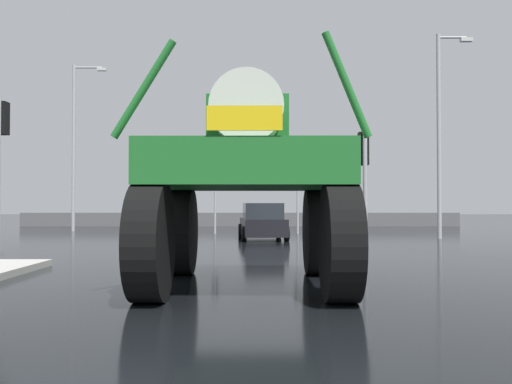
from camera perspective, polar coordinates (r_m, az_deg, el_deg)
ground_plane at (r=21.63m, az=-2.90°, el=-5.14°), size 120.00×120.00×0.00m
oversize_sprayer at (r=10.22m, az=-0.88°, el=1.04°), size 3.90×5.24×4.06m
sedan_ahead at (r=23.80m, az=0.63°, el=-3.07°), size 2.13×4.22×1.52m
traffic_signal_near_left at (r=15.76m, az=-24.34°, el=4.62°), size 0.24×0.54×4.19m
traffic_signal_near_right at (r=14.59m, az=10.79°, el=2.74°), size 0.24×0.54×3.41m
traffic_signal_far_left at (r=28.31m, az=-4.15°, el=0.62°), size 0.24×0.55×3.28m
traffic_signal_far_right at (r=28.31m, az=4.17°, el=1.07°), size 0.24×0.55×3.58m
streetlight_far_left at (r=32.50m, az=-17.74°, el=5.08°), size 1.87×0.24×9.11m
streetlight_far_right at (r=25.60m, az=18.15°, el=6.32°), size 1.54×0.24×8.79m
roadside_barrier at (r=37.63m, az=-1.67°, el=-2.79°), size 29.23×0.24×0.90m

